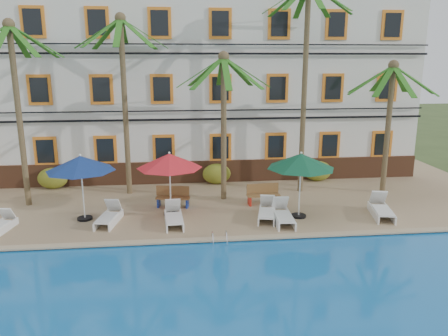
{
  "coord_description": "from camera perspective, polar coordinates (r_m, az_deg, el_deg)",
  "views": [
    {
      "loc": [
        -0.78,
        -15.77,
        6.66
      ],
      "look_at": [
        1.26,
        3.0,
        2.0
      ],
      "focal_mm": 35.0,
      "sensor_mm": 36.0,
      "label": 1
    }
  ],
  "objects": [
    {
      "name": "shrub_right",
      "position": [
        24.34,
        12.16,
        -0.39
      ],
      "size": [
        1.5,
        0.9,
        1.1
      ],
      "primitive_type": "ellipsoid",
      "color": "#295919",
      "rests_on": "pool_deck"
    },
    {
      "name": "bench_left",
      "position": [
        19.78,
        -6.65,
        -3.71
      ],
      "size": [
        1.56,
        0.73,
        0.93
      ],
      "color": "olive",
      "rests_on": "pool_deck"
    },
    {
      "name": "lounger_a",
      "position": [
        19.05,
        -27.19,
        -6.58
      ],
      "size": [
        0.86,
        1.75,
        0.79
      ],
      "color": "white",
      "rests_on": "pool_deck"
    },
    {
      "name": "pool_ladder",
      "position": [
        16.17,
        -0.61,
        -9.5
      ],
      "size": [
        0.54,
        0.74,
        0.74
      ],
      "color": "silver",
      "rests_on": "ground"
    },
    {
      "name": "pool_coping",
      "position": [
        16.2,
        -2.98,
        -9.35
      ],
      "size": [
        30.0,
        0.35,
        0.06
      ],
      "primitive_type": "cube",
      "color": "tan",
      "rests_on": "pool_deck"
    },
    {
      "name": "lounger_d",
      "position": [
        18.34,
        5.63,
        -5.69
      ],
      "size": [
        1.1,
        2.0,
        0.9
      ],
      "color": "white",
      "rests_on": "pool_deck"
    },
    {
      "name": "hotel_building",
      "position": [
        25.8,
        -4.54,
        10.96
      ],
      "size": [
        25.4,
        6.44,
        10.22
      ],
      "color": "silver",
      "rests_on": "pool_deck"
    },
    {
      "name": "palm_e",
      "position": [
        22.48,
        20.84,
        7.36
      ],
      "size": [
        4.24,
        4.24,
        6.44
      ],
      "color": "brown",
      "rests_on": "pool_deck"
    },
    {
      "name": "umbrella_blue",
      "position": [
        18.47,
        -18.23,
        0.53
      ],
      "size": [
        2.78,
        2.78,
        2.78
      ],
      "color": "black",
      "rests_on": "pool_deck"
    },
    {
      "name": "palm_b",
      "position": [
        21.31,
        -12.97,
        10.9
      ],
      "size": [
        4.24,
        4.24,
        8.54
      ],
      "color": "brown",
      "rests_on": "pool_deck"
    },
    {
      "name": "umbrella_red",
      "position": [
        18.24,
        -7.14,
        0.9
      ],
      "size": [
        2.76,
        2.76,
        2.75
      ],
      "color": "black",
      "rests_on": "pool_deck"
    },
    {
      "name": "bench_right",
      "position": [
        20.11,
        5.11,
        -3.38
      ],
      "size": [
        1.53,
        0.59,
        0.93
      ],
      "color": "olive",
      "rests_on": "pool_deck"
    },
    {
      "name": "lounger_f",
      "position": [
        19.66,
        19.85,
        -5.05
      ],
      "size": [
        1.16,
        2.17,
        0.97
      ],
      "color": "white",
      "rests_on": "pool_deck"
    },
    {
      "name": "palm_c",
      "position": [
        19.97,
        -0.04,
        8.2
      ],
      "size": [
        4.24,
        4.24,
        6.82
      ],
      "color": "brown",
      "rests_on": "pool_deck"
    },
    {
      "name": "ground",
      "position": [
        17.14,
        -3.14,
        -9.03
      ],
      "size": [
        100.0,
        100.0,
        0.0
      ],
      "primitive_type": "plane",
      "color": "#384C23",
      "rests_on": "ground"
    },
    {
      "name": "lounger_c",
      "position": [
        17.78,
        -6.58,
        -6.34
      ],
      "size": [
        0.81,
        1.97,
        0.91
      ],
      "color": "white",
      "rests_on": "pool_deck"
    },
    {
      "name": "shrub_mid",
      "position": [
        23.22,
        -0.97,
        -0.76
      ],
      "size": [
        1.5,
        0.9,
        1.1
      ],
      "primitive_type": "ellipsoid",
      "color": "#295919",
      "rests_on": "pool_deck"
    },
    {
      "name": "lounger_b",
      "position": [
        18.35,
        -14.79,
        -6.11
      ],
      "size": [
        0.98,
        1.95,
        0.88
      ],
      "color": "white",
      "rests_on": "pool_deck"
    },
    {
      "name": "palm_d",
      "position": [
        21.54,
        10.59,
        13.34
      ],
      "size": [
        4.24,
        4.24,
        10.08
      ],
      "color": "brown",
      "rests_on": "pool_deck"
    },
    {
      "name": "umbrella_green",
      "position": [
        18.11,
        10.01,
        0.86
      ],
      "size": [
        2.82,
        2.82,
        2.81
      ],
      "color": "black",
      "rests_on": "pool_deck"
    },
    {
      "name": "lounger_e",
      "position": [
        18.0,
        7.67,
        -6.08
      ],
      "size": [
        0.83,
        2.05,
        0.95
      ],
      "color": "white",
      "rests_on": "pool_deck"
    },
    {
      "name": "palm_a",
      "position": [
        21.0,
        -25.52,
        9.23
      ],
      "size": [
        4.24,
        4.24,
        8.13
      ],
      "color": "brown",
      "rests_on": "pool_deck"
    },
    {
      "name": "pool_deck",
      "position": [
        21.79,
        -3.87,
        -3.62
      ],
      "size": [
        30.0,
        12.0,
        0.25
      ],
      "primitive_type": "cube",
      "color": "tan",
      "rests_on": "ground"
    },
    {
      "name": "shrub_left",
      "position": [
        24.0,
        -21.47,
        -1.26
      ],
      "size": [
        1.5,
        0.9,
        1.1
      ],
      "primitive_type": "ellipsoid",
      "color": "#295919",
      "rests_on": "pool_deck"
    }
  ]
}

